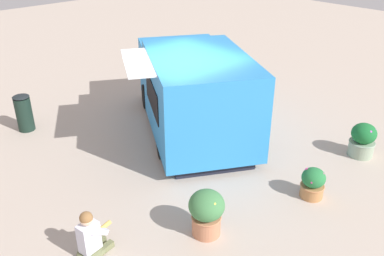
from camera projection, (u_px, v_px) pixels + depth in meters
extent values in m
plane|color=#B9A898|center=(182.00, 142.00, 10.34)|extent=(40.00, 40.00, 0.00)
cube|color=#2C87D2|center=(199.00, 96.00, 9.88)|extent=(4.16, 3.72, 2.01)
cube|color=#2C87D2|center=(179.00, 70.00, 12.12)|extent=(2.39, 2.64, 1.67)
cube|color=black|center=(174.00, 53.00, 12.62)|extent=(0.94, 1.59, 0.64)
cube|color=black|center=(152.00, 96.00, 9.60)|extent=(1.67, 0.99, 0.70)
cube|color=white|center=(137.00, 62.00, 9.16)|extent=(2.11, 1.57, 0.03)
cube|color=black|center=(192.00, 124.00, 11.04)|extent=(5.01, 3.96, 0.20)
cylinder|color=black|center=(214.00, 91.00, 12.46)|extent=(0.74, 0.55, 0.72)
cylinder|color=black|center=(147.00, 96.00, 12.05)|extent=(0.74, 0.55, 0.72)
cylinder|color=black|center=(246.00, 134.00, 9.93)|extent=(0.74, 0.55, 0.72)
cylinder|color=black|center=(163.00, 144.00, 9.53)|extent=(0.74, 0.55, 0.72)
ellipsoid|color=#6C714A|center=(91.00, 252.00, 6.82)|extent=(0.52, 0.59, 0.14)
cube|color=#6C714A|center=(104.00, 249.00, 6.92)|extent=(0.17, 0.37, 0.11)
cube|color=#6C714A|center=(97.00, 243.00, 7.02)|extent=(0.17, 0.37, 0.11)
cube|color=silver|center=(89.00, 237.00, 6.67)|extent=(0.27, 0.37, 0.53)
sphere|color=beige|center=(86.00, 219.00, 6.50)|extent=(0.21, 0.21, 0.21)
sphere|color=olive|center=(86.00, 218.00, 6.49)|extent=(0.22, 0.22, 0.22)
cube|color=silver|center=(99.00, 231.00, 6.68)|extent=(0.15, 0.35, 0.28)
cube|color=silver|center=(91.00, 226.00, 6.79)|extent=(0.15, 0.35, 0.28)
cylinder|color=#DCB251|center=(103.00, 227.00, 6.89)|extent=(0.15, 0.33, 0.08)
cube|color=#D65F3A|center=(103.00, 226.00, 6.89)|extent=(0.10, 0.27, 0.02)
cylinder|color=#B17846|center=(312.00, 191.00, 8.26)|extent=(0.46, 0.46, 0.27)
torus|color=#B37448|center=(312.00, 186.00, 8.21)|extent=(0.49, 0.49, 0.04)
ellipsoid|color=#25723A|center=(314.00, 178.00, 8.12)|extent=(0.48, 0.48, 0.40)
sphere|color=#D6409C|center=(310.00, 176.00, 7.97)|extent=(0.06, 0.06, 0.06)
sphere|color=#EB3893|center=(310.00, 175.00, 7.99)|extent=(0.05, 0.05, 0.05)
sphere|color=#D8358F|center=(314.00, 170.00, 8.26)|extent=(0.08, 0.08, 0.08)
sphere|color=#E82B8A|center=(312.00, 182.00, 7.95)|extent=(0.08, 0.08, 0.08)
sphere|color=#EF409F|center=(323.00, 174.00, 8.03)|extent=(0.07, 0.07, 0.07)
sphere|color=#E82486|center=(307.00, 170.00, 8.14)|extent=(0.09, 0.09, 0.09)
cylinder|color=gray|center=(361.00, 148.00, 9.69)|extent=(0.58, 0.58, 0.36)
torus|color=gray|center=(362.00, 142.00, 9.62)|extent=(0.60, 0.60, 0.04)
ellipsoid|color=#1A672F|center=(364.00, 133.00, 9.51)|extent=(0.58, 0.58, 0.49)
sphere|color=#A64DC0|center=(374.00, 130.00, 9.39)|extent=(0.08, 0.08, 0.08)
sphere|color=#AE3EB6|center=(358.00, 126.00, 9.68)|extent=(0.08, 0.08, 0.08)
sphere|color=#9F56B6|center=(354.00, 128.00, 9.60)|extent=(0.08, 0.08, 0.08)
sphere|color=#AE48B6|center=(370.00, 132.00, 9.28)|extent=(0.09, 0.09, 0.09)
cylinder|color=#B87453|center=(206.00, 225.00, 7.27)|extent=(0.51, 0.51, 0.38)
torus|color=#B5724E|center=(206.00, 217.00, 7.19)|extent=(0.54, 0.54, 0.04)
ellipsoid|color=#407B46|center=(207.00, 205.00, 7.07)|extent=(0.64, 0.64, 0.54)
sphere|color=#F4E64D|center=(195.00, 200.00, 6.95)|extent=(0.07, 0.07, 0.07)
sphere|color=yellow|center=(194.00, 204.00, 6.94)|extent=(0.07, 0.07, 0.07)
sphere|color=yellow|center=(214.00, 204.00, 6.85)|extent=(0.09, 0.09, 0.09)
sphere|color=yellow|center=(200.00, 213.00, 6.84)|extent=(0.05, 0.05, 0.05)
cylinder|color=black|center=(24.00, 114.00, 10.74)|extent=(0.42, 0.42, 0.91)
ellipsoid|color=black|center=(21.00, 97.00, 10.52)|extent=(0.43, 0.43, 0.09)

